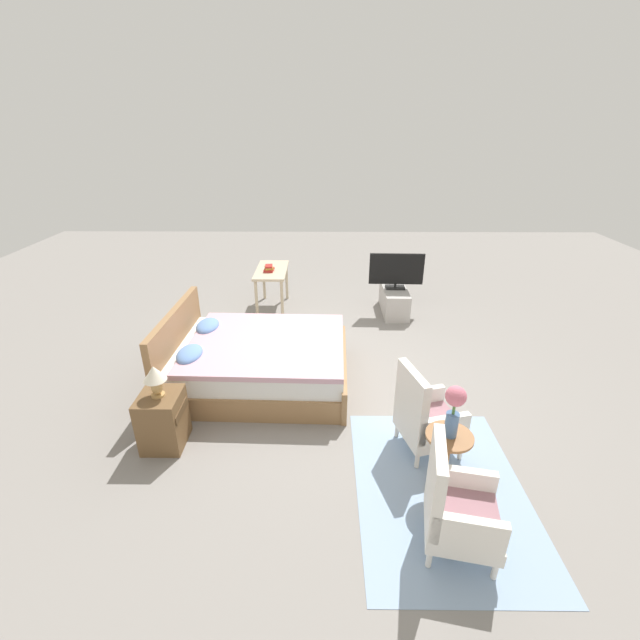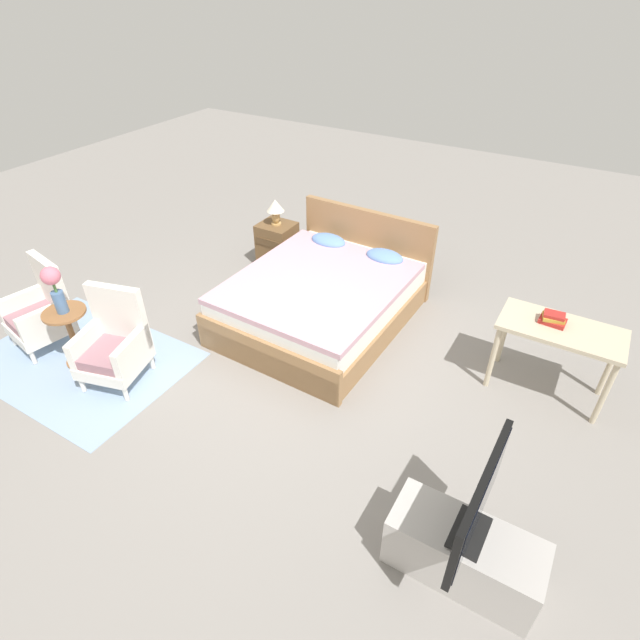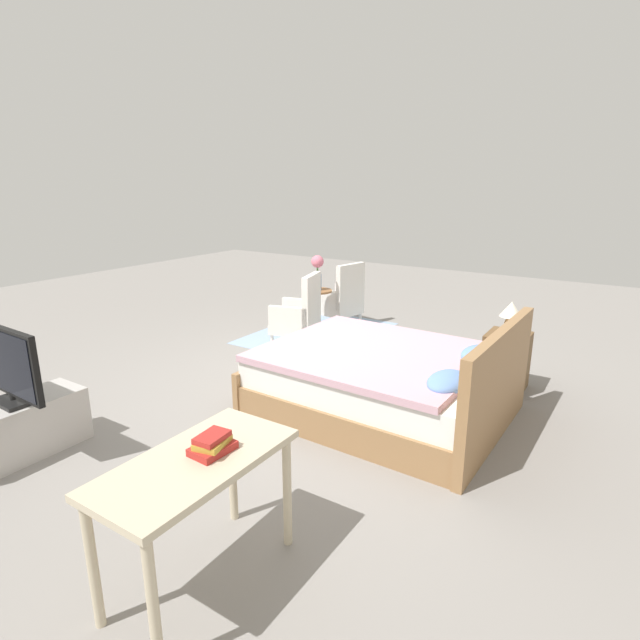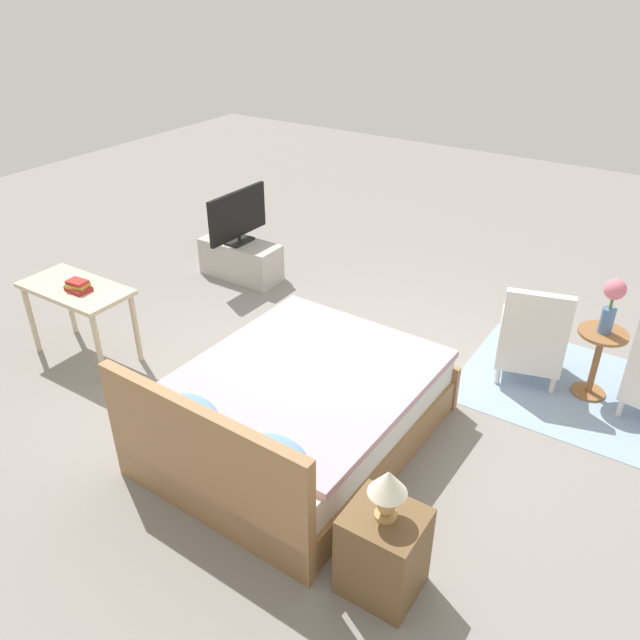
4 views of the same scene
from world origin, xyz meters
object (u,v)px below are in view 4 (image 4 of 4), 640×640
at_px(table_lamp, 388,488).
at_px(book_stack, 78,286).
at_px(nightstand, 383,552).
at_px(vanity_desk, 77,297).
at_px(bed, 296,411).
at_px(flower_vase, 612,300).
at_px(tv_stand, 241,260).
at_px(armchair_by_window_right, 531,341).
at_px(side_table, 597,356).
at_px(tv_flatscreen, 238,216).

distance_m(table_lamp, book_stack, 3.48).
bearing_deg(nightstand, vanity_desk, -11.48).
relative_size(bed, flower_vase, 4.54).
distance_m(tv_stand, vanity_desk, 2.14).
height_order(armchair_by_window_right, table_lamp, armchair_by_window_right).
height_order(flower_vase, book_stack, flower_vase).
distance_m(flower_vase, book_stack, 4.48).
height_order(armchair_by_window_right, tv_stand, armchair_by_window_right).
bearing_deg(bed, side_table, -132.85).
xyz_separation_m(nightstand, table_lamp, (0.00, 0.00, 0.51)).
distance_m(bed, nightstand, 1.40).
relative_size(nightstand, tv_flatscreen, 0.65).
xyz_separation_m(nightstand, book_stack, (3.42, -0.68, 0.48)).
bearing_deg(bed, tv_flatscreen, -42.60).
xyz_separation_m(bed, nightstand, (-1.16, 0.78, -0.01)).
xyz_separation_m(flower_vase, vanity_desk, (4.10, 1.96, -0.29)).
relative_size(armchair_by_window_right, vanity_desk, 0.88).
distance_m(armchair_by_window_right, tv_flatscreen, 3.46).
relative_size(flower_vase, book_stack, 2.12).
height_order(side_table, vanity_desk, vanity_desk).
bearing_deg(side_table, book_stack, 26.33).
bearing_deg(flower_vase, table_lamp, 77.48).
bearing_deg(tv_stand, table_lamp, 140.14).
bearing_deg(nightstand, bed, -33.88).
distance_m(side_table, vanity_desk, 4.55).
xyz_separation_m(armchair_by_window_right, tv_stand, (3.43, -0.21, -0.16)).
distance_m(vanity_desk, book_stack, 0.18).
height_order(table_lamp, book_stack, table_lamp).
bearing_deg(tv_flatscreen, nightstand, 140.16).
height_order(bed, flower_vase, flower_vase).
bearing_deg(tv_stand, side_table, 177.86).
distance_m(tv_flatscreen, book_stack, 2.13).
relative_size(armchair_by_window_right, nightstand, 1.58).
height_order(flower_vase, vanity_desk, flower_vase).
height_order(armchair_by_window_right, flower_vase, flower_vase).
relative_size(bed, nightstand, 3.72).
relative_size(side_table, nightstand, 1.06).
height_order(flower_vase, nightstand, flower_vase).
xyz_separation_m(side_table, nightstand, (0.59, 2.67, -0.09)).
xyz_separation_m(armchair_by_window_right, tv_flatscreen, (3.43, -0.21, 0.37)).
relative_size(armchair_by_window_right, tv_stand, 0.96).
bearing_deg(tv_flatscreen, side_table, 177.86).
distance_m(nightstand, tv_stand, 4.39).
xyz_separation_m(flower_vase, tv_flatscreen, (3.97, -0.15, -0.15)).
bearing_deg(armchair_by_window_right, bed, 56.29).
xyz_separation_m(nightstand, tv_flatscreen, (3.38, -2.82, 0.46)).
bearing_deg(flower_vase, tv_stand, -2.14).
bearing_deg(side_table, tv_flatscreen, -2.14).
relative_size(nightstand, tv_stand, 0.61).
relative_size(armchair_by_window_right, tv_flatscreen, 1.02).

